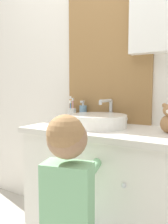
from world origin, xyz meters
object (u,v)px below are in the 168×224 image
soap_dispenser (83,113)px  child_figure (68,201)px  toothbrush_holder (72,114)px  sink_basin (98,120)px

soap_dispenser → child_figure: size_ratio=0.17×
toothbrush_holder → child_figure: size_ratio=0.20×
sink_basin → soap_dispenser: sink_basin is taller
soap_dispenser → child_figure: soap_dispenser is taller
soap_dispenser → child_figure: 0.85m
sink_basin → toothbrush_holder: toothbrush_holder is taller
sink_basin → toothbrush_holder: bearing=153.1°
soap_dispenser → child_figure: (0.35, -0.71, -0.31)m
soap_dispenser → sink_basin: bearing=-39.5°
sink_basin → child_figure: size_ratio=0.45×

